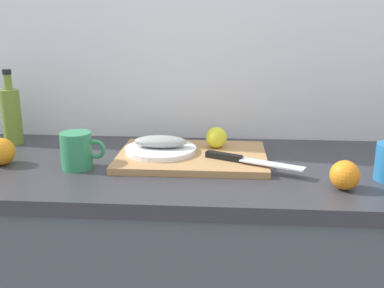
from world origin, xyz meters
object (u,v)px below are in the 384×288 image
at_px(fish_fillet, 160,142).
at_px(orange_0, 345,175).
at_px(lemon_0, 216,137).
at_px(olive_oil_bottle, 11,115).
at_px(white_plate, 161,150).
at_px(cutting_board, 192,157).
at_px(chef_knife, 241,159).
at_px(coffee_mug_0, 77,151).

bearing_deg(fish_fillet, orange_0, -23.79).
xyz_separation_m(lemon_0, olive_oil_bottle, (-0.69, 0.07, 0.05)).
height_order(white_plate, orange_0, orange_0).
relative_size(cutting_board, olive_oil_bottle, 1.76).
distance_m(white_plate, chef_knife, 0.25).
bearing_deg(olive_oil_bottle, cutting_board, -12.56).
bearing_deg(lemon_0, fish_fillet, -159.78).
height_order(white_plate, fish_fillet, fish_fillet).
bearing_deg(olive_oil_bottle, lemon_0, -5.51).
relative_size(cutting_board, orange_0, 5.95).
height_order(chef_knife, olive_oil_bottle, olive_oil_bottle).
distance_m(white_plate, lemon_0, 0.18).
xyz_separation_m(white_plate, lemon_0, (0.17, 0.06, 0.03)).
bearing_deg(cutting_board, white_plate, 174.45).
bearing_deg(chef_knife, coffee_mug_0, -151.14).
relative_size(cutting_board, coffee_mug_0, 3.45).
height_order(chef_knife, lemon_0, lemon_0).
bearing_deg(fish_fillet, coffee_mug_0, -153.62).
bearing_deg(white_plate, chef_knife, -18.62).
height_order(fish_fillet, lemon_0, lemon_0).
bearing_deg(white_plate, fish_fillet, 90.00).
bearing_deg(cutting_board, fish_fillet, 174.45).
relative_size(coffee_mug_0, orange_0, 1.72).
xyz_separation_m(cutting_board, chef_knife, (0.14, -0.07, 0.02)).
bearing_deg(chef_knife, lemon_0, 142.24).
bearing_deg(coffee_mug_0, orange_0, -8.59).
xyz_separation_m(white_plate, fish_fillet, (0.00, 0.00, 0.03)).
distance_m(cutting_board, olive_oil_bottle, 0.64).
relative_size(chef_knife, orange_0, 3.70).
relative_size(white_plate, coffee_mug_0, 1.68).
height_order(lemon_0, coffee_mug_0, coffee_mug_0).
bearing_deg(white_plate, orange_0, -23.79).
height_order(white_plate, lemon_0, lemon_0).
xyz_separation_m(olive_oil_bottle, coffee_mug_0, (0.30, -0.24, -0.05)).
distance_m(fish_fillet, olive_oil_bottle, 0.54).
bearing_deg(olive_oil_bottle, coffee_mug_0, -38.41).
bearing_deg(orange_0, lemon_0, 139.41).
bearing_deg(orange_0, cutting_board, 152.34).
xyz_separation_m(white_plate, chef_knife, (0.24, -0.08, 0.00)).
bearing_deg(lemon_0, coffee_mug_0, -156.20).
relative_size(white_plate, chef_knife, 0.78).
bearing_deg(orange_0, olive_oil_bottle, 161.18).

